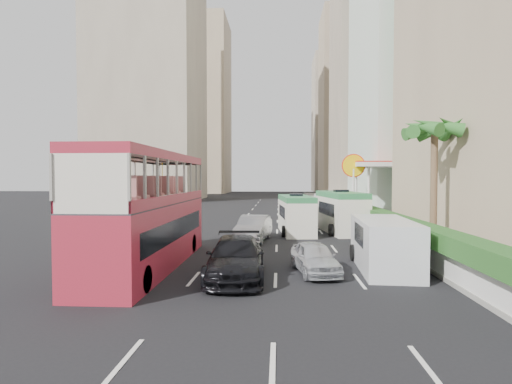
# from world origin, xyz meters

# --- Properties ---
(ground_plane) EXTENTS (200.00, 200.00, 0.00)m
(ground_plane) POSITION_xyz_m (0.00, 0.00, 0.00)
(ground_plane) COLOR black
(ground_plane) RESTS_ON ground
(double_decker_bus) EXTENTS (2.50, 11.00, 5.06)m
(double_decker_bus) POSITION_xyz_m (-6.00, 0.00, 2.53)
(double_decker_bus) COLOR #A92134
(double_decker_bus) RESTS_ON ground
(car_silver_lane_a) EXTENTS (2.28, 4.97, 1.58)m
(car_silver_lane_a) POSITION_xyz_m (-1.87, 7.63, 0.00)
(car_silver_lane_a) COLOR silver
(car_silver_lane_a) RESTS_ON ground
(car_silver_lane_b) EXTENTS (2.15, 3.98, 1.29)m
(car_silver_lane_b) POSITION_xyz_m (1.21, -0.74, 0.00)
(car_silver_lane_b) COLOR silver
(car_silver_lane_b) RESTS_ON ground
(car_black) EXTENTS (2.47, 5.55, 1.58)m
(car_black) POSITION_xyz_m (-1.97, -1.71, 0.00)
(car_black) COLOR black
(car_black) RESTS_ON ground
(van_asset) EXTENTS (2.02, 4.30, 1.19)m
(van_asset) POSITION_xyz_m (1.21, 12.88, 0.00)
(van_asset) COLOR silver
(van_asset) RESTS_ON ground
(minibus_near) EXTENTS (2.55, 6.18, 2.67)m
(minibus_near) POSITION_xyz_m (0.95, 11.34, 1.33)
(minibus_near) COLOR silver
(minibus_near) RESTS_ON ground
(minibus_far) EXTENTS (3.06, 6.86, 2.94)m
(minibus_far) POSITION_xyz_m (4.26, 12.10, 1.47)
(minibus_far) COLOR silver
(minibus_far) RESTS_ON ground
(panel_van_near) EXTENTS (2.45, 5.49, 2.15)m
(panel_van_near) POSITION_xyz_m (4.27, 0.13, 1.08)
(panel_van_near) COLOR silver
(panel_van_near) RESTS_ON ground
(panel_van_far) EXTENTS (2.79, 5.81, 2.25)m
(panel_van_far) POSITION_xyz_m (4.50, 23.99, 1.12)
(panel_van_far) COLOR silver
(panel_van_far) RESTS_ON ground
(sidewalk) EXTENTS (6.00, 120.00, 0.18)m
(sidewalk) POSITION_xyz_m (9.00, 25.00, 0.09)
(sidewalk) COLOR #99968C
(sidewalk) RESTS_ON ground
(kerb_wall) EXTENTS (0.30, 44.00, 1.00)m
(kerb_wall) POSITION_xyz_m (6.20, 14.00, 0.68)
(kerb_wall) COLOR silver
(kerb_wall) RESTS_ON sidewalk
(hedge) EXTENTS (1.10, 44.00, 0.70)m
(hedge) POSITION_xyz_m (6.20, 14.00, 1.53)
(hedge) COLOR #2D6626
(hedge) RESTS_ON kerb_wall
(palm_tree) EXTENTS (0.36, 0.36, 6.40)m
(palm_tree) POSITION_xyz_m (7.80, 4.00, 3.38)
(palm_tree) COLOR brown
(palm_tree) RESTS_ON sidewalk
(shell_station) EXTENTS (6.50, 8.00, 5.50)m
(shell_station) POSITION_xyz_m (10.00, 23.00, 2.75)
(shell_station) COLOR silver
(shell_station) RESTS_ON ground
(tower_mid) EXTENTS (16.00, 16.00, 50.00)m
(tower_mid) POSITION_xyz_m (18.00, 58.00, 25.00)
(tower_mid) COLOR #B3A48D
(tower_mid) RESTS_ON ground
(tower_far_a) EXTENTS (14.00, 14.00, 44.00)m
(tower_far_a) POSITION_xyz_m (17.00, 82.00, 22.00)
(tower_far_a) COLOR tan
(tower_far_a) RESTS_ON ground
(tower_far_b) EXTENTS (14.00, 14.00, 40.00)m
(tower_far_b) POSITION_xyz_m (17.00, 104.00, 20.00)
(tower_far_b) COLOR #B3A48D
(tower_far_b) RESTS_ON ground
(tower_left_a) EXTENTS (18.00, 18.00, 52.00)m
(tower_left_a) POSITION_xyz_m (-24.00, 55.00, 26.00)
(tower_left_a) COLOR #B3A48D
(tower_left_a) RESTS_ON ground
(tower_left_b) EXTENTS (16.00, 16.00, 46.00)m
(tower_left_b) POSITION_xyz_m (-22.00, 90.00, 23.00)
(tower_left_b) COLOR tan
(tower_left_b) RESTS_ON ground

